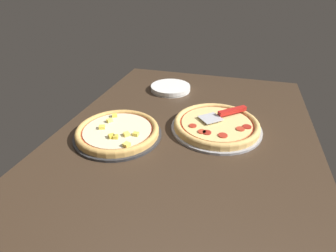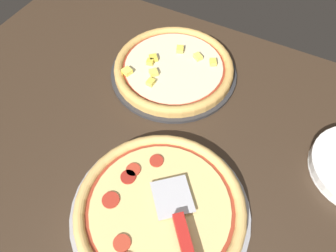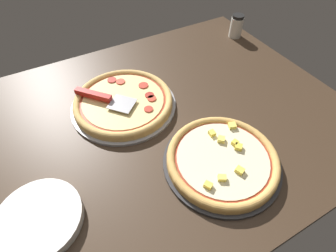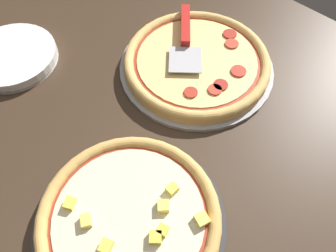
{
  "view_description": "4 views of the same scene",
  "coord_description": "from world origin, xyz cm",
  "px_view_note": "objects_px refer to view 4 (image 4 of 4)",
  "views": [
    {
      "loc": [
        -91.7,
        -17.88,
        57.33
      ],
      "look_at": [
        -3.24,
        7.14,
        3.0
      ],
      "focal_mm": 28.0,
      "sensor_mm": 36.0,
      "label": 1
    },
    {
      "loc": [
        17.79,
        -32.95,
        67.22
      ],
      "look_at": [
        -3.24,
        7.14,
        3.0
      ],
      "focal_mm": 35.0,
      "sensor_mm": 36.0,
      "label": 2
    },
    {
      "loc": [
        24.35,
        57.14,
        66.21
      ],
      "look_at": [
        -3.24,
        7.14,
        3.0
      ],
      "focal_mm": 28.0,
      "sensor_mm": 36.0,
      "label": 3
    },
    {
      "loc": [
        -28.9,
        34.47,
        60.2
      ],
      "look_at": [
        -3.24,
        7.14,
        3.0
      ],
      "focal_mm": 35.0,
      "sensor_mm": 36.0,
      "label": 4
    }
  ],
  "objects_px": {
    "serving_spatula": "(185,32)",
    "plate_stack": "(13,57)",
    "pizza_front": "(197,61)",
    "pizza_back": "(129,218)"
  },
  "relations": [
    {
      "from": "pizza_back",
      "to": "plate_stack",
      "type": "distance_m",
      "value": 0.52
    },
    {
      "from": "serving_spatula",
      "to": "plate_stack",
      "type": "height_order",
      "value": "serving_spatula"
    },
    {
      "from": "serving_spatula",
      "to": "plate_stack",
      "type": "xyz_separation_m",
      "value": [
        0.28,
        0.33,
        -0.03
      ]
    },
    {
      "from": "pizza_back",
      "to": "plate_stack",
      "type": "relative_size",
      "value": 1.51
    },
    {
      "from": "pizza_front",
      "to": "plate_stack",
      "type": "distance_m",
      "value": 0.46
    },
    {
      "from": "pizza_back",
      "to": "serving_spatula",
      "type": "height_order",
      "value": "serving_spatula"
    },
    {
      "from": "pizza_front",
      "to": "serving_spatula",
      "type": "relative_size",
      "value": 1.77
    },
    {
      "from": "pizza_front",
      "to": "serving_spatula",
      "type": "bearing_deg",
      "value": -28.19
    },
    {
      "from": "pizza_back",
      "to": "serving_spatula",
      "type": "bearing_deg",
      "value": -60.58
    },
    {
      "from": "plate_stack",
      "to": "pizza_back",
      "type": "bearing_deg",
      "value": 171.12
    }
  ]
}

